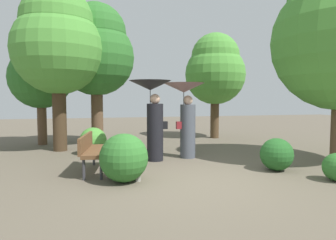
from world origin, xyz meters
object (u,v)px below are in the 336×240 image
park_bench (93,149)px  tree_mid_right (215,69)px  tree_far_back (58,41)px  person_right (186,107)px  tree_near_left (41,72)px  tree_mid_left (96,50)px  path_marker_post (138,164)px  person_left (153,108)px

park_bench → tree_mid_right: (4.84, 4.69, 2.29)m
tree_far_back → person_right: bearing=-30.3°
tree_mid_right → tree_near_left: bearing=-178.2°
tree_mid_left → person_right: bearing=-51.9°
person_right → park_bench: size_ratio=1.31×
tree_near_left → tree_mid_right: (6.57, 0.20, 0.27)m
person_right → park_bench: bearing=104.5°
tree_near_left → tree_mid_left: tree_mid_left is taller
tree_near_left → tree_far_back: 1.84m
park_bench → tree_near_left: 5.22m
tree_near_left → tree_mid_left: 2.09m
tree_near_left → tree_far_back: size_ratio=0.76×
path_marker_post → tree_near_left: bearing=115.1°
person_left → tree_near_left: (-3.23, 3.64, 1.15)m
person_left → path_marker_post: 2.21m
tree_mid_left → tree_near_left: bearing=163.6°
park_bench → tree_mid_right: tree_mid_right is taller
tree_near_left → tree_mid_right: bearing=1.8°
person_right → tree_near_left: tree_near_left is taller
tree_mid_right → person_left: bearing=-131.0°
person_right → tree_mid_left: (-2.30, 2.92, 1.86)m
tree_near_left → tree_mid_right: tree_mid_right is taller
person_left → tree_near_left: size_ratio=0.54×
person_right → tree_far_back: (-3.44, 2.01, 1.96)m
person_left → tree_mid_left: (-1.36, 3.09, 1.88)m
park_bench → tree_far_back: size_ratio=0.31×
path_marker_post → person_left: bearing=70.1°
tree_near_left → person_right: bearing=-39.8°
person_right → path_marker_post: bearing=133.3°
path_marker_post → tree_mid_right: bearing=54.8°
person_left → tree_mid_right: tree_mid_right is taller
tree_mid_right → tree_mid_left: bearing=-170.9°
park_bench → tree_mid_right: 7.12m
person_right → tree_far_back: tree_far_back is taller
person_left → tree_mid_left: tree_mid_left is taller
tree_mid_right → path_marker_post: 7.37m
person_right → tree_mid_left: size_ratio=0.42×
person_left → tree_mid_right: 5.28m
tree_mid_right → person_right: bearing=-123.1°
park_bench → tree_near_left: size_ratio=0.41×
tree_near_left → park_bench: bearing=-69.0°
person_left → person_right: 0.95m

